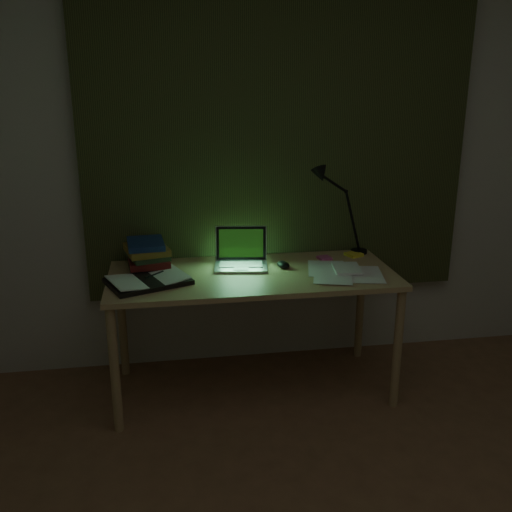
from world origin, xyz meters
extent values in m
cube|color=beige|center=(0.00, 2.00, 1.25)|extent=(3.50, 0.00, 2.50)
cube|color=#31371B|center=(0.00, 1.96, 1.45)|extent=(2.20, 0.06, 2.00)
ellipsoid|color=black|center=(-0.03, 1.65, 0.71)|extent=(0.08, 0.11, 0.04)
cube|color=yellow|center=(0.42, 1.80, 0.70)|extent=(0.11, 0.11, 0.02)
cube|color=#DE569B|center=(0.24, 1.76, 0.70)|extent=(0.08, 0.08, 0.01)
camera|label=1|loc=(-0.65, -1.23, 1.67)|focal=40.00mm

